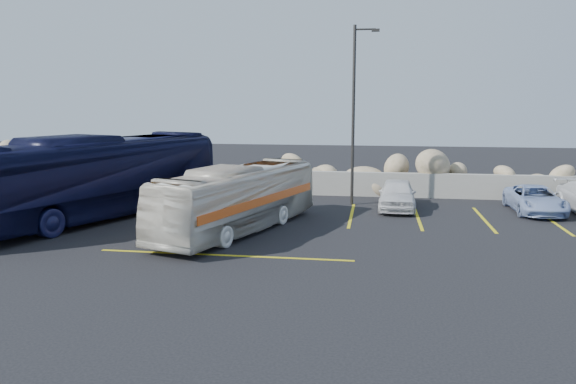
# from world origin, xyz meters

# --- Properties ---
(ground) EXTENTS (90.00, 90.00, 0.00)m
(ground) POSITION_xyz_m (0.00, 0.00, 0.00)
(ground) COLOR black
(ground) RESTS_ON ground
(seawall) EXTENTS (60.00, 0.40, 1.20)m
(seawall) POSITION_xyz_m (0.00, 12.00, 0.60)
(seawall) COLOR gray
(seawall) RESTS_ON ground
(riprap_pile) EXTENTS (54.00, 2.80, 2.60)m
(riprap_pile) POSITION_xyz_m (0.00, 13.20, 1.30)
(riprap_pile) COLOR #9C8D66
(riprap_pile) RESTS_ON ground
(parking_lines) EXTENTS (18.16, 9.36, 0.01)m
(parking_lines) POSITION_xyz_m (4.64, 5.57, 0.01)
(parking_lines) COLOR gold
(parking_lines) RESTS_ON ground
(lamppost) EXTENTS (1.14, 0.18, 8.00)m
(lamppost) POSITION_xyz_m (2.56, 9.50, 4.30)
(lamppost) COLOR #2F2D29
(lamppost) RESTS_ON ground
(vintage_bus) EXTENTS (4.61, 8.83, 2.40)m
(vintage_bus) POSITION_xyz_m (-1.35, 3.52, 1.20)
(vintage_bus) COLOR silver
(vintage_bus) RESTS_ON ground
(tour_coach) EXTENTS (6.89, 12.31, 3.37)m
(tour_coach) POSITION_xyz_m (-7.59, 4.90, 1.68)
(tour_coach) COLOR black
(tour_coach) RESTS_ON ground
(car_a) EXTENTS (1.70, 3.95, 1.33)m
(car_a) POSITION_xyz_m (4.51, 8.68, 0.66)
(car_a) COLOR silver
(car_a) RESTS_ON ground
(car_d) EXTENTS (1.94, 4.13, 1.14)m
(car_d) POSITION_xyz_m (10.28, 8.80, 0.57)
(car_d) COLOR #99AED9
(car_d) RESTS_ON ground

